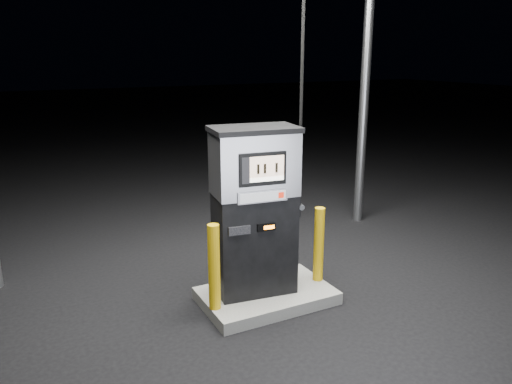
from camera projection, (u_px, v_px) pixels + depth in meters
name	position (u px, v px, depth m)	size (l,w,h in m)	color
ground	(266.00, 301.00, 6.24)	(80.00, 80.00, 0.00)	black
pump_island	(267.00, 296.00, 6.22)	(1.60, 1.00, 0.15)	#63625E
fuel_dispenser	(255.00, 209.00, 5.95)	(1.16, 0.73, 4.23)	black
bollard_left	(214.00, 267.00, 5.64)	(0.14, 0.14, 1.02)	gold
bollard_right	(319.00, 244.00, 6.37)	(0.13, 0.13, 0.98)	gold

